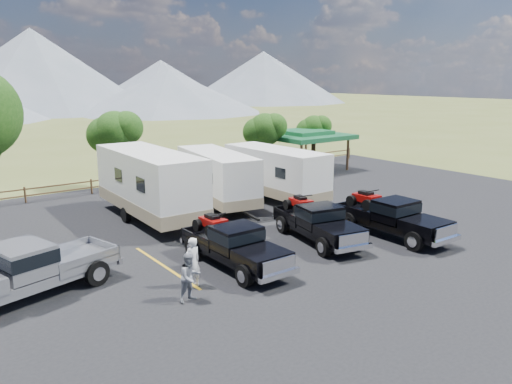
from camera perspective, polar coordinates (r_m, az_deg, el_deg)
ground at (r=20.68m, az=10.12°, el=-8.17°), size 320.00×320.00×0.00m
asphalt_lot at (r=22.69m, az=4.60°, el=-6.01°), size 44.00×34.00×0.04m
stall_lines at (r=23.40m, az=2.98°, el=-5.33°), size 12.12×5.50×0.01m
tree_ne_a at (r=38.19m, az=1.00°, el=7.11°), size 3.11×2.92×4.76m
tree_ne_b at (r=42.86m, az=6.60°, el=7.19°), size 2.77×2.59×4.27m
tree_north at (r=34.52m, az=-15.85°, el=6.58°), size 3.46×3.24×5.25m
rail_fence at (r=36.15m, az=-9.27°, el=1.99°), size 36.12×0.12×1.00m
pavilion at (r=40.82m, az=5.52°, el=6.45°), size 6.20×6.20×3.22m
rig_left at (r=19.87m, az=-2.61°, el=-5.94°), size 2.05×5.68×1.89m
rig_center at (r=23.04m, az=6.97°, el=-3.34°), size 2.89×5.92×1.89m
rig_right at (r=24.41m, az=15.17°, el=-2.67°), size 2.16×5.97×1.98m
trailer_left at (r=26.55m, az=-12.04°, el=0.85°), size 2.92×10.45×3.63m
trailer_center at (r=29.06m, az=-4.48°, el=1.62°), size 3.56×9.09×3.14m
trailer_right at (r=30.13m, az=2.23°, el=2.10°), size 2.51×9.14×3.18m
pickup_silver at (r=18.78m, az=-24.62°, el=-8.04°), size 6.65×3.61×1.90m
person_a at (r=18.07m, az=-7.29°, el=-7.98°), size 0.73×0.54×1.84m
person_b at (r=17.02m, az=-7.54°, el=-9.62°), size 0.91×0.76×1.68m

